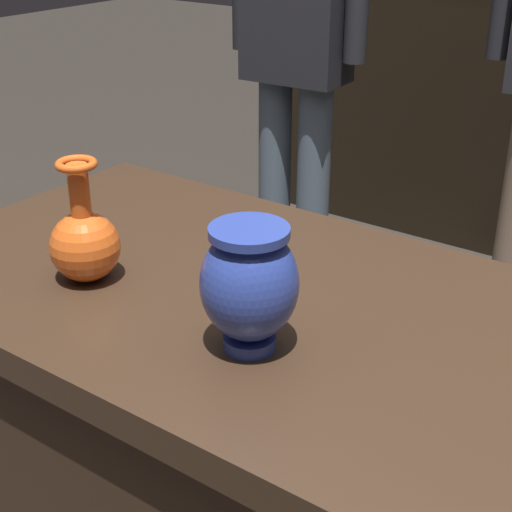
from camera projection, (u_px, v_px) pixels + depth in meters
name	position (u px, v px, depth m)	size (l,w,h in m)	color
display_plinth	(261.00, 497.00, 1.32)	(1.20, 0.64, 0.80)	#382619
vase_centerpiece	(249.00, 283.00, 0.98)	(0.13, 0.13, 0.17)	#2D429E
vase_tall_behind	(84.00, 241.00, 1.17)	(0.11, 0.11, 0.19)	#E55B1E
visitor_near_left	(297.00, 31.00, 2.37)	(0.47, 0.20, 1.61)	slate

